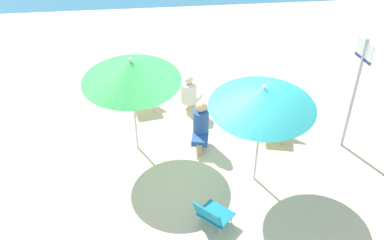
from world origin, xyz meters
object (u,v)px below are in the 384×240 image
object	(u,v)px
beach_chair_b	(212,214)
warning_sign	(357,82)
person_a	(190,92)
umbrella_teal	(263,97)
umbrella_green	(131,71)
person_b	(201,124)
beach_chair_c	(143,96)
beach_chair_a	(274,122)

from	to	relation	value
beach_chair_b	warning_sign	xyz separation A→B (m)	(2.79, 1.80, 1.20)
person_a	beach_chair_b	bearing A→B (deg)	-149.49
umbrella_teal	umbrella_green	bearing A→B (deg)	154.05
person_a	person_b	world-z (taller)	person_b
beach_chair_c	warning_sign	world-z (taller)	warning_sign
beach_chair_b	person_b	xyz separation A→B (m)	(0.03, 2.08, 0.19)
beach_chair_b	beach_chair_c	bearing A→B (deg)	60.19
person_a	person_b	size ratio (longest dim) A/B	0.85
beach_chair_a	beach_chair_c	bearing A→B (deg)	-101.73
beach_chair_c	warning_sign	bearing A→B (deg)	57.43
umbrella_green	umbrella_teal	distance (m)	2.35
umbrella_teal	beach_chair_c	distance (m)	3.45
umbrella_green	warning_sign	distance (m)	4.02
beach_chair_b	beach_chair_c	distance (m)	3.55
beach_chair_a	person_b	distance (m)	1.51
person_a	warning_sign	size ratio (longest dim) A/B	0.35
umbrella_teal	beach_chair_a	distance (m)	2.04
beach_chair_a	beach_chair_b	xyz separation A→B (m)	(-1.52, -2.25, -0.00)
umbrella_teal	person_a	xyz separation A→B (m)	(-0.99, 2.24, -1.44)
umbrella_green	person_b	xyz separation A→B (m)	(1.24, 0.01, -1.30)
umbrella_teal	person_a	size ratio (longest dim) A/B	2.48
umbrella_teal	beach_chair_b	world-z (taller)	umbrella_teal
umbrella_green	umbrella_teal	world-z (taller)	umbrella_teal
beach_chair_a	warning_sign	distance (m)	1.81
umbrella_green	beach_chair_a	world-z (taller)	umbrella_green
umbrella_teal	beach_chair_a	xyz separation A→B (m)	(0.61, 1.21, -1.53)
beach_chair_a	person_a	bearing A→B (deg)	-110.68
person_a	umbrella_green	bearing A→B (deg)	166.06
beach_chair_b	person_a	distance (m)	3.28
beach_chair_b	person_b	size ratio (longest dim) A/B	0.73
beach_chair_a	beach_chair_c	xyz separation A→B (m)	(-2.59, 1.14, -0.03)
beach_chair_c	umbrella_teal	bearing A→B (deg)	29.94
beach_chair_c	beach_chair_b	bearing A→B (deg)	7.39
beach_chair_b	beach_chair_a	bearing A→B (deg)	8.57
beach_chair_c	person_b	world-z (taller)	person_b
person_a	person_b	distance (m)	1.21
beach_chair_c	person_a	world-z (taller)	person_a
umbrella_green	person_a	bearing A→B (deg)	47.05
umbrella_green	beach_chair_b	xyz separation A→B (m)	(1.21, -2.07, -1.49)
person_a	warning_sign	distance (m)	3.42
umbrella_green	beach_chair_b	size ratio (longest dim) A/B	2.86
person_a	person_b	bearing A→B (deg)	-145.67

